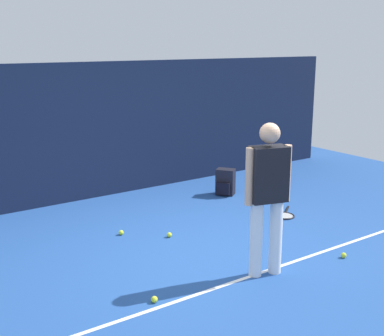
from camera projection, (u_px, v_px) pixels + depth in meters
The scene contains 10 objects.
ground_plane at pixel (211, 254), 6.23m from camera, with size 12.00×12.00×0.00m, color #234C93.
back_fence at pixel (101, 130), 8.35m from camera, with size 10.00×0.10×2.21m, color #141E38.
court_line at pixel (251, 276), 5.64m from camera, with size 9.00×0.05×0.00m, color white.
tennis_player at pixel (268, 191), 5.47m from camera, with size 0.51×0.32×1.70m.
tennis_racket at pixel (284, 215), 7.59m from camera, with size 0.60×0.50×0.03m.
backpack at pixel (225, 182), 8.59m from camera, with size 0.38×0.37×0.44m.
tennis_ball_near_player at pixel (344, 255), 6.11m from camera, with size 0.07×0.07×0.07m, color #CCE033.
tennis_ball_by_fence at pixel (154, 299), 5.07m from camera, with size 0.07×0.07×0.07m, color #CCE033.
tennis_ball_mid_court at pixel (169, 235), 6.76m from camera, with size 0.07×0.07×0.07m, color #CCE033.
tennis_ball_far_left at pixel (121, 233), 6.84m from camera, with size 0.07×0.07×0.07m, color #CCE033.
Camera 1 is at (-3.51, -4.61, 2.52)m, focal length 47.85 mm.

